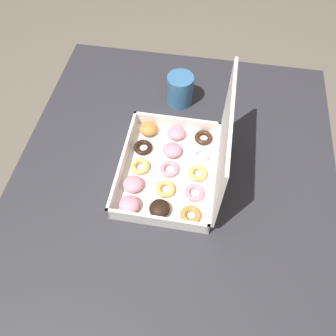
% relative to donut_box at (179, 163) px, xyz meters
% --- Properties ---
extents(ground_plane, '(8.00, 8.00, 0.00)m').
position_rel_donut_box_xyz_m(ground_plane, '(0.03, -0.01, -0.77)').
color(ground_plane, '#6B6054').
extents(dining_table, '(1.09, 0.92, 0.71)m').
position_rel_donut_box_xyz_m(dining_table, '(0.03, -0.01, -0.15)').
color(dining_table, '#2D2D33').
rests_on(dining_table, ground_plane).
extents(donut_box, '(0.34, 0.28, 0.29)m').
position_rel_donut_box_xyz_m(donut_box, '(0.00, 0.00, 0.00)').
color(donut_box, silver).
rests_on(donut_box, dining_table).
extents(coffee_mug, '(0.08, 0.08, 0.10)m').
position_rel_donut_box_xyz_m(coffee_mug, '(-0.28, -0.04, -0.00)').
color(coffee_mug, teal).
rests_on(coffee_mug, dining_table).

